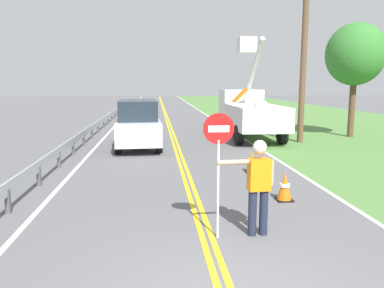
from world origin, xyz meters
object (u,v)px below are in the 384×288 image
Objects in this scene: oncoming_suv_nearest at (138,124)px; traffic_cone_lead at (285,187)px; traffic_cone_mid at (252,162)px; stop_sign_paddle at (218,148)px; utility_pole_near at (304,52)px; roadside_tree_verge at (355,55)px; flagger_worker at (258,181)px; utility_bucket_truck at (248,110)px.

oncoming_suv_nearest reaches higher than traffic_cone_lead.
oncoming_suv_nearest reaches higher than traffic_cone_mid.
traffic_cone_lead is 2.94m from traffic_cone_mid.
traffic_cone_lead is at bearing -64.35° from oncoming_suv_nearest.
stop_sign_paddle is 0.29× the size of utility_pole_near.
roadside_tree_verge is (7.26, 7.45, 3.93)m from traffic_cone_mid.
utility_pole_near is at bearing -155.40° from roadside_tree_verge.
stop_sign_paddle is at bearing -111.12° from traffic_cone_mid.
stop_sign_paddle is at bearing -118.10° from utility_pole_near.
oncoming_suv_nearest reaches higher than flagger_worker.
utility_pole_near is at bearing 65.00° from flagger_worker.
utility_pole_near is 8.09m from traffic_cone_mid.
roadside_tree_verge reaches higher than flagger_worker.
roadside_tree_verge is (11.08, 2.31, 3.21)m from oncoming_suv_nearest.
utility_bucket_truck is at bearing 76.96° from flagger_worker.
utility_pole_near is at bearing 61.90° from stop_sign_paddle.
flagger_worker reaches higher than traffic_cone_mid.
traffic_cone_lead is (-1.76, -10.90, -1.07)m from utility_bucket_truck.
utility_pole_near is 11.67× the size of traffic_cone_lead.
oncoming_suv_nearest is 11.77m from roadside_tree_verge.
utility_pole_near reaches higher than traffic_cone_lead.
stop_sign_paddle is at bearing -175.68° from flagger_worker.
utility_bucket_truck is 9.75× the size of traffic_cone_lead.
utility_bucket_truck is 6.17m from roadside_tree_verge.
oncoming_suv_nearest is (-2.65, 10.11, 0.01)m from flagger_worker.
traffic_cone_mid is (-0.06, 2.94, 0.00)m from traffic_cone_lead.
stop_sign_paddle reaches higher than traffic_cone_lead.
utility_pole_near is 11.67× the size of traffic_cone_mid.
traffic_cone_lead is (3.88, -8.08, -0.72)m from oncoming_suv_nearest.
flagger_worker is 2.48m from traffic_cone_lead.
roadside_tree_verge is (5.44, -0.51, 2.86)m from utility_bucket_truck.
flagger_worker reaches higher than traffic_cone_lead.
roadside_tree_verge is (8.44, 12.42, 3.22)m from flagger_worker.
oncoming_suv_nearest is 8.39m from utility_pole_near.
utility_pole_near is at bearing 5.67° from oncoming_suv_nearest.
traffic_cone_mid is at bearing 91.15° from traffic_cone_lead.
flagger_worker is 2.61× the size of traffic_cone_lead.
utility_pole_near is 3.70m from roadside_tree_verge.
utility_pole_near is at bearing 56.58° from traffic_cone_mid.
utility_bucket_truck is 4.09m from utility_pole_near.
flagger_worker is 15.36m from roadside_tree_verge.
traffic_cone_lead is at bearing -124.73° from roadside_tree_verge.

